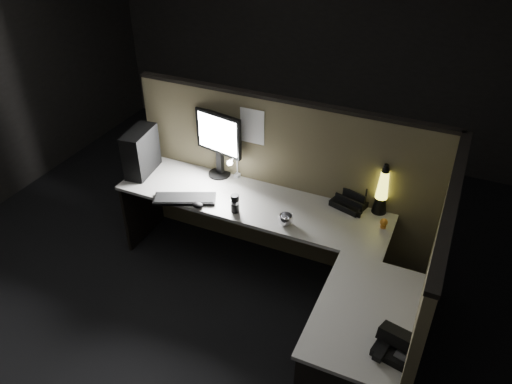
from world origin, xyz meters
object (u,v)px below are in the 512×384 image
at_px(keyboard, 185,199).
at_px(desk_phone, 397,345).
at_px(pc_tower, 141,152).
at_px(monitor, 219,139).
at_px(lava_lamp, 382,193).

height_order(keyboard, desk_phone, desk_phone).
relative_size(keyboard, desk_phone, 1.84).
height_order(pc_tower, desk_phone, pc_tower).
distance_m(monitor, lava_lamp, 1.43).
bearing_deg(keyboard, lava_lamp, -5.56).
xyz_separation_m(monitor, keyboard, (-0.08, -0.48, -0.34)).
height_order(monitor, lava_lamp, monitor).
xyz_separation_m(keyboard, desk_phone, (1.89, -0.80, 0.04)).
relative_size(monitor, lava_lamp, 1.35).
bearing_deg(pc_tower, keyboard, -29.68).
distance_m(lava_lamp, desk_phone, 1.36).
distance_m(pc_tower, keyboard, 0.64).
bearing_deg(lava_lamp, keyboard, -161.50).
relative_size(pc_tower, lava_lamp, 0.92).
bearing_deg(monitor, pc_tower, -148.18).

